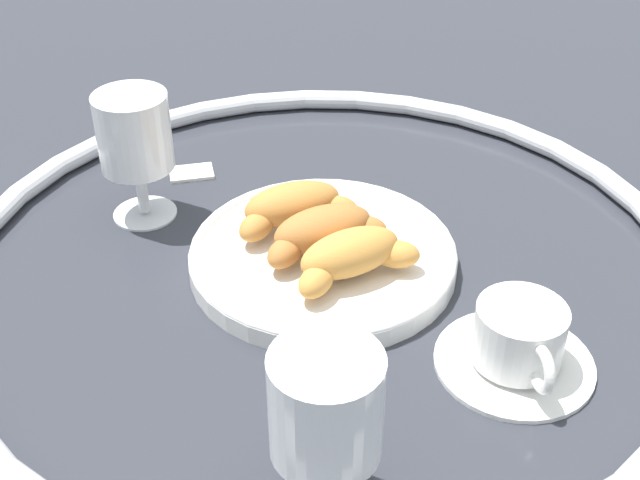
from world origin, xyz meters
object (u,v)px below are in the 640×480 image
at_px(juice_glass_right, 134,136).
at_px(sugar_packet, 191,171).
at_px(croissant_extra, 352,256).
at_px(pastry_plate, 320,254).
at_px(juice_glass_left, 326,413).
at_px(croissant_small, 321,231).
at_px(coffee_cup_near, 518,343).
at_px(croissant_large, 294,207).

distance_m(juice_glass_right, sugar_packet, 0.13).
bearing_deg(croissant_extra, pastry_plate, -71.70).
height_order(croissant_extra, juice_glass_left, juice_glass_left).
distance_m(pastry_plate, croissant_small, 0.03).
relative_size(croissant_extra, coffee_cup_near, 0.98).
relative_size(pastry_plate, croissant_extra, 1.96).
bearing_deg(juice_glass_left, croissant_large, -99.65).
bearing_deg(juice_glass_left, pastry_plate, -104.24).
relative_size(croissant_small, croissant_extra, 1.01).
distance_m(coffee_cup_near, juice_glass_right, 0.43).
bearing_deg(coffee_cup_near, croissant_extra, -51.09).
relative_size(croissant_small, coffee_cup_near, 0.99).
height_order(croissant_large, juice_glass_left, juice_glass_left).
bearing_deg(juice_glass_right, croissant_small, 138.69).
xyz_separation_m(pastry_plate, juice_glass_right, (0.16, -0.14, 0.08)).
xyz_separation_m(croissant_small, sugar_packet, (0.10, -0.21, -0.04)).
bearing_deg(croissant_large, pastry_plate, 109.38).
height_order(croissant_small, coffee_cup_near, croissant_small).
height_order(pastry_plate, juice_glass_right, juice_glass_right).
bearing_deg(sugar_packet, juice_glass_left, 96.14).
bearing_deg(sugar_packet, croissant_extra, 116.82).
xyz_separation_m(coffee_cup_near, juice_glass_left, (0.19, 0.09, 0.07)).
relative_size(croissant_extra, juice_glass_left, 0.95).
bearing_deg(juice_glass_left, sugar_packet, -86.61).
height_order(croissant_extra, coffee_cup_near, croissant_extra).
height_order(croissant_extra, sugar_packet, croissant_extra).
relative_size(juice_glass_right, sugar_packet, 2.80).
relative_size(croissant_small, sugar_packet, 2.70).
bearing_deg(croissant_small, juice_glass_left, 75.50).
distance_m(pastry_plate, croissant_large, 0.06).
xyz_separation_m(croissant_large, juice_glass_right, (0.14, -0.09, 0.05)).
height_order(croissant_small, sugar_packet, croissant_small).
bearing_deg(croissant_large, croissant_small, 108.80).
relative_size(croissant_large, sugar_packet, 2.72).
bearing_deg(coffee_cup_near, sugar_packet, -60.41).
xyz_separation_m(pastry_plate, coffee_cup_near, (-0.12, 0.18, 0.01)).
relative_size(coffee_cup_near, juice_glass_left, 0.97).
relative_size(juice_glass_left, sugar_packet, 2.80).
distance_m(croissant_extra, juice_glass_right, 0.26).
bearing_deg(coffee_cup_near, croissant_small, -55.66).
distance_m(pastry_plate, juice_glass_left, 0.30).
bearing_deg(pastry_plate, juice_glass_left, 75.76).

